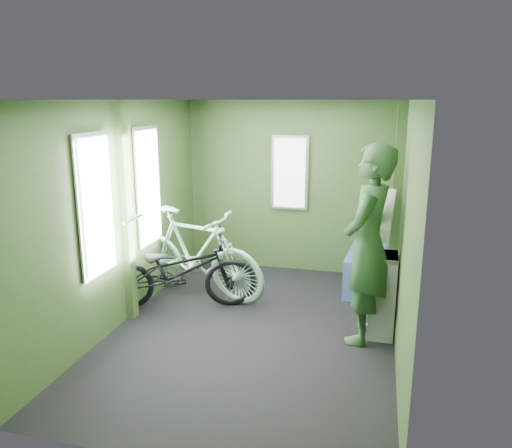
{
  "coord_description": "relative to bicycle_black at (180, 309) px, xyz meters",
  "views": [
    {
      "loc": [
        1.16,
        -4.57,
        2.3
      ],
      "look_at": [
        0.0,
        0.1,
        1.1
      ],
      "focal_mm": 35.0,
      "sensor_mm": 36.0,
      "label": 1
    }
  ],
  "objects": [
    {
      "name": "room",
      "position": [
        0.9,
        -0.28,
        1.44
      ],
      "size": [
        4.0,
        4.02,
        2.31
      ],
      "color": "black",
      "rests_on": "ground"
    },
    {
      "name": "passenger",
      "position": [
        2.03,
        -0.23,
        0.96
      ],
      "size": [
        0.63,
        0.8,
        1.92
      ],
      "rotation": [
        0.0,
        0.0,
        -1.85
      ],
      "color": "#284B29",
      "rests_on": "ground"
    },
    {
      "name": "bicycle_black",
      "position": [
        0.0,
        0.0,
        0.0
      ],
      "size": [
        1.88,
        1.27,
        1.0
      ],
      "primitive_type": "imported",
      "rotation": [
        0.0,
        -0.16,
        1.91
      ],
      "color": "black",
      "rests_on": "ground"
    },
    {
      "name": "bench_seat",
      "position": [
        2.09,
        1.13,
        0.3
      ],
      "size": [
        0.61,
        1.0,
        1.01
      ],
      "rotation": [
        0.0,
        0.0,
        -0.08
      ],
      "color": "navy",
      "rests_on": "ground"
    },
    {
      "name": "waste_box",
      "position": [
        2.2,
        -0.11,
        0.42
      ],
      "size": [
        0.25,
        0.35,
        0.85
      ],
      "primitive_type": "cube",
      "color": "gray",
      "rests_on": "ground"
    },
    {
      "name": "bicycle_mint",
      "position": [
        0.06,
        0.38,
        0.0
      ],
      "size": [
        1.96,
        1.2,
        1.18
      ],
      "primitive_type": "imported",
      "rotation": [
        0.0,
        -0.16,
        1.28
      ],
      "color": "#84B99B",
      "rests_on": "ground"
    }
  ]
}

